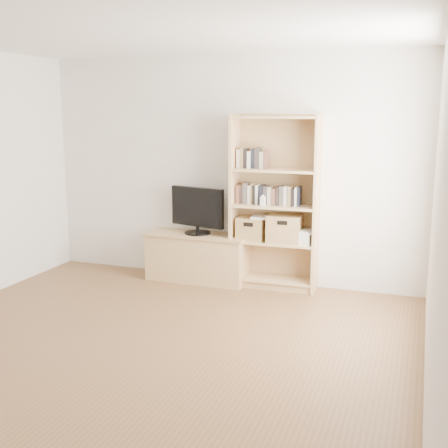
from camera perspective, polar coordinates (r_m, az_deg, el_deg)
The scene contains 14 objects.
floor at distance 4.66m, azimuth -10.13°, elevation -13.74°, with size 4.50×5.00×0.01m, color brown.
back_wall at distance 6.54m, azimuth 0.46°, elevation 5.53°, with size 4.50×0.02×2.60m, color silver.
right_wall at distance 3.70m, azimuth 20.92°, elevation 0.27°, with size 0.02×5.00×2.60m, color silver.
ceiling at distance 4.28m, azimuth -11.41°, elevation 19.71°, with size 4.50×5.00×0.01m, color white.
tv_stand at distance 6.63m, azimuth -2.68°, elevation -3.47°, with size 1.17×0.44×0.54m, color tan.
bookshelf at distance 6.24m, azimuth 5.16°, elevation 2.14°, with size 0.97×0.34×1.94m, color tan.
television at distance 6.51m, azimuth -2.72°, elevation 1.40°, with size 0.71×0.05×0.56m, color black.
books_row_mid at distance 6.25m, azimuth 5.22°, elevation 2.94°, with size 0.79×0.15×0.21m, color brown.
books_row_upper at distance 6.26m, azimuth 3.35°, elevation 6.56°, with size 0.37×0.14×0.19m, color brown.
baby_monitor at distance 6.16m, azimuth 3.96°, elevation 2.31°, with size 0.05×0.03×0.10m, color white.
basket_left at distance 6.35m, azimuth 2.83°, elevation -0.44°, with size 0.31×0.26×0.26m, color #A27949.
basket_right at distance 6.26m, azimuth 6.16°, elevation -0.44°, with size 0.37×0.30×0.30m, color #A27949.
laptop at distance 6.27m, azimuth 4.21°, elevation 0.69°, with size 0.30×0.21×0.02m, color white.
magazine_stack at distance 6.24m, azimuth 8.07°, elevation -1.36°, with size 0.19×0.28×0.13m, color silver.
Camera 1 is at (2.16, -3.64, 1.96)m, focal length 45.00 mm.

